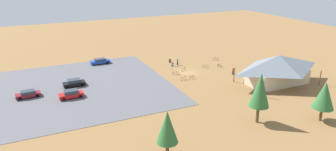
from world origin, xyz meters
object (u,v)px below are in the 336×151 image
(bicycle_black_edge_north, at_px, (220,66))
(visitor_near_lot, at_px, (178,62))
(pine_center, at_px, (167,127))
(bicycle_green_near_sign, at_px, (205,66))
(visitor_crossing_yard, at_px, (233,71))
(car_blue_front_row, at_px, (100,61))
(pine_far_east, at_px, (260,90))
(bicycle_yellow_trailside, at_px, (260,68))
(bicycle_red_mid_cluster, at_px, (192,77))
(lot_sign, at_px, (172,68))
(bicycle_silver_back_row, at_px, (184,69))
(bicycle_white_yard_front, at_px, (184,78))
(trash_bin, at_px, (170,61))
(bicycle_purple_yard_center, at_px, (176,73))
(car_maroon_far_end, at_px, (28,94))
(car_red_by_curb, at_px, (71,94))
(visitor_by_pavilion, at_px, (173,62))
(pine_far_west, at_px, (324,95))
(bicycle_teal_by_bin, at_px, (216,59))
(car_black_end_stall, at_px, (74,83))
(bike_pavilion, at_px, (278,67))

(bicycle_black_edge_north, distance_m, visitor_near_lot, 10.09)
(pine_center, relative_size, bicycle_green_near_sign, 4.74)
(visitor_crossing_yard, bearing_deg, car_blue_front_row, -39.18)
(pine_far_east, xyz_separation_m, bicycle_yellow_trailside, (-17.67, -20.01, -4.90))
(bicycle_red_mid_cluster, xyz_separation_m, visitor_near_lot, (-1.64, -10.12, 0.49))
(lot_sign, height_order, bicycle_black_edge_north, lot_sign)
(bicycle_silver_back_row, relative_size, bicycle_green_near_sign, 1.20)
(bicycle_white_yard_front, relative_size, bicycle_yellow_trailside, 1.11)
(bicycle_yellow_trailside, bearing_deg, car_blue_front_row, -31.43)
(bicycle_yellow_trailside, bearing_deg, trash_bin, -39.90)
(car_blue_front_row, relative_size, visitor_crossing_yard, 2.79)
(bicycle_purple_yard_center, xyz_separation_m, car_maroon_far_end, (29.78, 0.07, 0.33))
(bicycle_red_mid_cluster, xyz_separation_m, car_red_by_curb, (24.64, -0.36, 0.40))
(car_red_by_curb, bearing_deg, visitor_by_pavilion, -159.05)
(car_blue_front_row, bearing_deg, bicycle_silver_back_row, 140.23)
(pine_center, xyz_separation_m, bicycle_white_yard_front, (-14.62, -23.67, -3.72))
(pine_far_west, xyz_separation_m, car_maroon_far_end, (40.60, -28.49, -3.48))
(bicycle_teal_by_bin, xyz_separation_m, visitor_crossing_yard, (2.68, 10.86, 0.51))
(bicycle_purple_yard_center, relative_size, visitor_near_lot, 0.98)
(visitor_crossing_yard, distance_m, visitor_by_pavilion, 14.53)
(bicycle_purple_yard_center, distance_m, visitor_crossing_yard, 12.61)
(bicycle_black_edge_north, xyz_separation_m, visitor_near_lot, (8.22, -5.82, 0.51))
(bicycle_teal_by_bin, relative_size, bicycle_yellow_trailside, 1.00)
(pine_center, height_order, car_blue_front_row, pine_center)
(lot_sign, distance_m, bicycle_purple_yard_center, 1.45)
(trash_bin, height_order, pine_far_west, pine_far_west)
(bicycle_teal_by_bin, bearing_deg, bicycle_white_yard_front, 33.69)
(car_red_by_curb, bearing_deg, car_blue_front_row, -117.29)
(pine_far_east, relative_size, bicycle_purple_yard_center, 4.89)
(bicycle_teal_by_bin, height_order, bicycle_red_mid_cluster, bicycle_red_mid_cluster)
(visitor_near_lot, bearing_deg, car_black_end_stall, 9.23)
(pine_center, height_order, bicycle_red_mid_cluster, pine_center)
(car_red_by_curb, height_order, visitor_by_pavilion, visitor_by_pavilion)
(lot_sign, bearing_deg, bicycle_silver_back_row, -168.09)
(lot_sign, bearing_deg, car_maroon_far_end, 1.94)
(trash_bin, xyz_separation_m, bicycle_black_edge_north, (-8.98, 8.52, -0.10))
(pine_far_east, relative_size, car_black_end_stall, 1.87)
(pine_far_west, xyz_separation_m, car_black_end_stall, (32.13, -30.71, -3.43))
(visitor_crossing_yard, bearing_deg, lot_sign, -27.18)
(bicycle_red_mid_cluster, height_order, visitor_crossing_yard, visitor_crossing_yard)
(visitor_by_pavilion, relative_size, visitor_near_lot, 1.07)
(bicycle_yellow_trailside, bearing_deg, car_black_end_stall, -9.85)
(pine_far_east, bearing_deg, car_black_end_stall, -49.74)
(bicycle_purple_yard_center, xyz_separation_m, bicycle_green_near_sign, (-8.49, -1.48, -0.00))
(car_maroon_far_end, bearing_deg, bicycle_white_yard_front, 172.94)
(bike_pavilion, height_order, lot_sign, bike_pavilion)
(pine_center, bearing_deg, bicycle_red_mid_cluster, -125.12)
(bicycle_red_mid_cluster, bearing_deg, car_maroon_far_end, -6.94)
(car_red_by_curb, height_order, visitor_crossing_yard, visitor_crossing_yard)
(bicycle_yellow_trailside, relative_size, bicycle_silver_back_row, 0.99)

